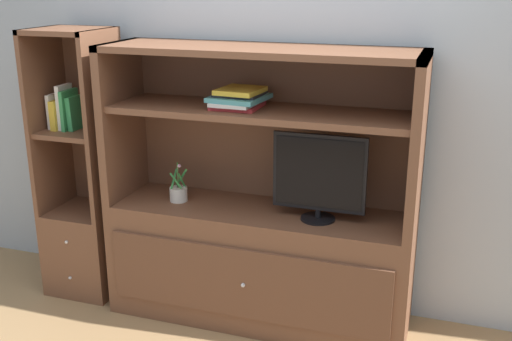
{
  "coord_description": "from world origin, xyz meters",
  "views": [
    {
      "loc": [
        1.03,
        -2.7,
        1.97
      ],
      "look_at": [
        0.0,
        0.35,
        0.94
      ],
      "focal_mm": 42.9,
      "sensor_mm": 36.0,
      "label": 1
    }
  ],
  "objects_px": {
    "potted_plant": "(179,193)",
    "bookshelf_tall": "(85,207)",
    "media_console": "(259,237)",
    "magazine_stack": "(239,98)",
    "upright_book_row": "(65,111)",
    "tv_monitor": "(319,176)"
  },
  "relations": [
    {
      "from": "media_console",
      "to": "upright_book_row",
      "type": "height_order",
      "value": "media_console"
    },
    {
      "from": "tv_monitor",
      "to": "upright_book_row",
      "type": "height_order",
      "value": "upright_book_row"
    },
    {
      "from": "potted_plant",
      "to": "magazine_stack",
      "type": "bearing_deg",
      "value": 1.92
    },
    {
      "from": "tv_monitor",
      "to": "potted_plant",
      "type": "xyz_separation_m",
      "value": [
        -0.85,
        0.02,
        -0.21
      ]
    },
    {
      "from": "bookshelf_tall",
      "to": "upright_book_row",
      "type": "relative_size",
      "value": 6.14
    },
    {
      "from": "potted_plant",
      "to": "magazine_stack",
      "type": "height_order",
      "value": "magazine_stack"
    },
    {
      "from": "tv_monitor",
      "to": "bookshelf_tall",
      "type": "xyz_separation_m",
      "value": [
        -1.53,
        0.05,
        -0.39
      ]
    },
    {
      "from": "media_console",
      "to": "tv_monitor",
      "type": "height_order",
      "value": "media_console"
    },
    {
      "from": "tv_monitor",
      "to": "potted_plant",
      "type": "distance_m",
      "value": 0.88
    },
    {
      "from": "magazine_stack",
      "to": "bookshelf_tall",
      "type": "relative_size",
      "value": 0.19
    },
    {
      "from": "media_console",
      "to": "tv_monitor",
      "type": "bearing_deg",
      "value": -7.54
    },
    {
      "from": "media_console",
      "to": "bookshelf_tall",
      "type": "relative_size",
      "value": 1.05
    },
    {
      "from": "magazine_stack",
      "to": "bookshelf_tall",
      "type": "bearing_deg",
      "value": 179.19
    },
    {
      "from": "potted_plant",
      "to": "upright_book_row",
      "type": "distance_m",
      "value": 0.88
    },
    {
      "from": "media_console",
      "to": "potted_plant",
      "type": "bearing_deg",
      "value": -177.4
    },
    {
      "from": "bookshelf_tall",
      "to": "upright_book_row",
      "type": "height_order",
      "value": "bookshelf_tall"
    },
    {
      "from": "potted_plant",
      "to": "media_console",
      "type": "bearing_deg",
      "value": 2.6
    },
    {
      "from": "upright_book_row",
      "to": "media_console",
      "type": "bearing_deg",
      "value": 0.26
    },
    {
      "from": "magazine_stack",
      "to": "upright_book_row",
      "type": "bearing_deg",
      "value": 179.79
    },
    {
      "from": "potted_plant",
      "to": "upright_book_row",
      "type": "xyz_separation_m",
      "value": [
        -0.76,
        0.02,
        0.44
      ]
    },
    {
      "from": "magazine_stack",
      "to": "media_console",
      "type": "bearing_deg",
      "value": 4.86
    },
    {
      "from": "potted_plant",
      "to": "bookshelf_tall",
      "type": "xyz_separation_m",
      "value": [
        -0.68,
        0.03,
        -0.18
      ]
    }
  ]
}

